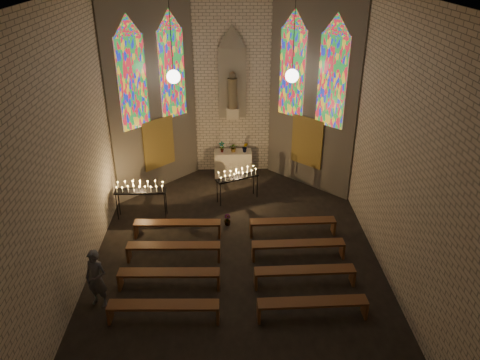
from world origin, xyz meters
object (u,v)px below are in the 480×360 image
aisle_flower_pot (227,220)px  votive_stand_left (140,189)px  visitor (96,279)px  altar (233,164)px  votive_stand_right (237,175)px

aisle_flower_pot → votive_stand_left: (-2.76, 0.58, 0.85)m
aisle_flower_pot → visitor: size_ratio=0.24×
visitor → votive_stand_left: bearing=104.4°
votive_stand_left → visitor: size_ratio=1.05×
altar → votive_stand_left: bearing=-135.2°
votive_stand_right → visitor: size_ratio=0.97×
votive_stand_left → votive_stand_right: size_ratio=1.09×
altar → votive_stand_left: (-3.00, -2.98, 0.53)m
votive_stand_right → visitor: (-3.53, -5.20, -0.17)m
votive_stand_right → visitor: visitor is taller
altar → visitor: size_ratio=0.90×
altar → visitor: visitor is taller
aisle_flower_pot → votive_stand_right: votive_stand_right is taller
altar → votive_stand_left: 4.26m
votive_stand_left → visitor: visitor is taller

